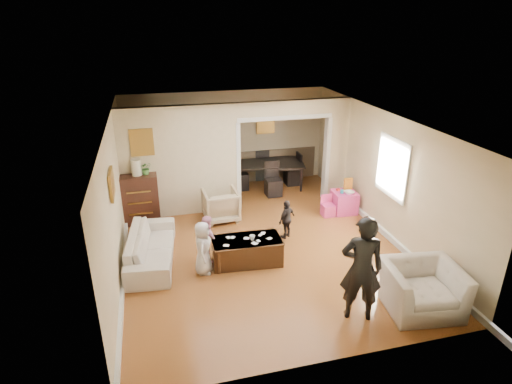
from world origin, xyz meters
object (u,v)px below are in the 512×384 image
object	(u,v)px
sofa	(151,247)
table_lamp	(136,167)
child_kneel_a	(203,248)
armchair_front	(422,288)
dresser	(140,199)
child_kneel_b	(208,238)
coffee_cup	(252,238)
dining_table	(267,175)
child_toddler	(287,219)
adult_person	(361,269)
cyan_cup	(342,192)
coffee_table	(247,251)
armchair_back	(221,205)
play_table	(344,202)

from	to	relation	value
sofa	table_lamp	xyz separation A→B (m)	(-0.18, 1.80, 1.03)
sofa	child_kneel_a	world-z (taller)	child_kneel_a
sofa	armchair_front	distance (m)	4.89
table_lamp	armchair_front	bearing A→B (deg)	-45.08
dresser	child_kneel_a	bearing A→B (deg)	-65.75
table_lamp	child_kneel_b	world-z (taller)	table_lamp
table_lamp	coffee_cup	world-z (taller)	table_lamp
sofa	dining_table	xyz separation A→B (m)	(3.21, 3.20, 0.05)
dresser	child_toddler	xyz separation A→B (m)	(3.00, -1.54, -0.15)
coffee_cup	adult_person	xyz separation A→B (m)	(1.22, -1.95, 0.34)
table_lamp	child_toddler	bearing A→B (deg)	-27.21
sofa	adult_person	bearing A→B (deg)	-122.59
sofa	cyan_cup	world-z (taller)	same
dining_table	child_kneel_a	xyz separation A→B (m)	(-2.29, -3.85, 0.16)
sofa	coffee_table	bearing A→B (deg)	-99.27
armchair_back	child_kneel_b	size ratio (longest dim) A/B	0.86
dining_table	cyan_cup	bearing A→B (deg)	-48.48
armchair_back	dining_table	xyz separation A→B (m)	(1.60, 1.73, -0.01)
play_table	sofa	bearing A→B (deg)	-166.08
sofa	child_toddler	distance (m)	2.84
child_toddler	child_kneel_a	bearing A→B (deg)	-9.77
dresser	child_kneel_b	xyz separation A→B (m)	(1.25, -1.99, -0.11)
coffee_cup	child_kneel_b	size ratio (longest dim) A/B	0.11
adult_person	child_toddler	size ratio (longest dim) A/B	2.04
dresser	play_table	distance (m)	4.80
armchair_back	cyan_cup	distance (m)	2.88
armchair_back	adult_person	distance (m)	4.26
coffee_table	sofa	bearing A→B (deg)	164.35
coffee_cup	sofa	bearing A→B (deg)	163.73
armchair_back	dining_table	distance (m)	2.36
coffee_cup	play_table	world-z (taller)	coffee_cup
armchair_front	sofa	bearing A→B (deg)	156.30
dining_table	child_kneel_b	xyz separation A→B (m)	(-2.14, -3.40, 0.11)
play_table	child_toddler	world-z (taller)	child_toddler
table_lamp	coffee_cup	xyz separation A→B (m)	(2.05, -2.34, -0.79)
table_lamp	child_kneel_b	size ratio (longest dim) A/B	0.39
adult_person	child_toddler	bearing A→B (deg)	-64.50
adult_person	play_table	bearing A→B (deg)	-92.18
cyan_cup	child_toddler	bearing A→B (deg)	-153.27
sofa	dresser	world-z (taller)	dresser
armchair_front	child_toddler	world-z (taller)	child_toddler
coffee_cup	dining_table	distance (m)	3.98
armchair_back	table_lamp	bearing A→B (deg)	-13.17
dining_table	child_kneel_a	distance (m)	4.48
table_lamp	dining_table	xyz separation A→B (m)	(3.39, 1.40, -0.98)
dresser	coffee_table	size ratio (longest dim) A/B	0.88
sofa	coffee_cup	world-z (taller)	sofa
armchair_front	adult_person	bearing A→B (deg)	-175.59
dining_table	child_kneel_a	size ratio (longest dim) A/B	1.95
armchair_front	dresser	world-z (taller)	dresser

